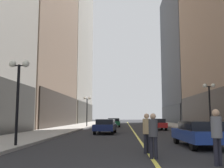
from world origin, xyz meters
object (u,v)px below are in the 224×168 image
object	(u,v)px
car_green	(114,122)
pedestrian_in_tan_trench	(147,130)
pedestrian_with_orange_bag	(153,132)
pedestrian_in_grey_suit	(217,132)
street_lamp_left_near	(18,83)
car_navy	(106,126)
street_lamp_left_far	(87,105)
street_lamp_right_mid	(209,97)
car_blue	(200,133)
car_red	(157,124)

from	to	relation	value
car_green	pedestrian_in_tan_trench	xyz separation A→B (m)	(2.47, -28.94, 0.26)
car_green	pedestrian_with_orange_bag	bearing A→B (deg)	-85.14
pedestrian_in_grey_suit	street_lamp_left_near	world-z (taller)	street_lamp_left_near
pedestrian_in_tan_trench	street_lamp_left_near	xyz separation A→B (m)	(-6.33, 1.52, 2.27)
car_navy	street_lamp_left_far	xyz separation A→B (m)	(-3.66, 13.50, 2.54)
street_lamp_left_near	pedestrian_with_orange_bag	bearing A→B (deg)	-24.89
car_navy	pedestrian_in_tan_trench	size ratio (longest dim) A/B	2.73
street_lamp_right_mid	car_navy	bearing A→B (deg)	169.73
car_blue	car_green	size ratio (longest dim) A/B	1.04
car_red	car_green	size ratio (longest dim) A/B	0.96
street_lamp_left_near	street_lamp_left_far	size ratio (longest dim) A/B	1.00
pedestrian_with_orange_bag	car_green	bearing A→B (deg)	94.86
car_red	pedestrian_with_orange_bag	bearing A→B (deg)	-97.63
car_navy	pedestrian_in_tan_trench	world-z (taller)	pedestrian_in_tan_trench
car_navy	street_lamp_left_far	world-z (taller)	street_lamp_left_far
street_lamp_left_near	pedestrian_in_grey_suit	bearing A→B (deg)	-26.89
pedestrian_in_grey_suit	street_lamp_left_far	size ratio (longest dim) A/B	0.41
street_lamp_left_far	street_lamp_left_near	bearing A→B (deg)	-90.00
pedestrian_in_tan_trench	street_lamp_right_mid	xyz separation A→B (m)	(6.47, 11.53, 2.27)
pedestrian_with_orange_bag	pedestrian_in_grey_suit	distance (m)	2.27
car_navy	car_red	xyz separation A→B (m)	(5.68, 7.02, -0.00)
car_green	pedestrian_with_orange_bag	world-z (taller)	pedestrian_with_orange_bag
car_navy	pedestrian_with_orange_bag	size ratio (longest dim) A/B	2.76
car_red	car_green	world-z (taller)	same
car_green	street_lamp_right_mid	distance (m)	19.74
car_blue	car_green	xyz separation A→B (m)	(-5.43, 26.39, -0.00)
car_green	street_lamp_left_near	size ratio (longest dim) A/B	1.02
pedestrian_with_orange_bag	street_lamp_left_far	bearing A→B (deg)	102.89
car_blue	street_lamp_left_near	world-z (taller)	street_lamp_left_near
pedestrian_with_orange_bag	street_lamp_left_far	distance (m)	28.96
car_red	pedestrian_with_orange_bag	size ratio (longest dim) A/B	2.60
car_green	street_lamp_left_far	distance (m)	5.14
pedestrian_with_orange_bag	pedestrian_in_grey_suit	world-z (taller)	pedestrian_in_grey_suit
car_green	street_lamp_left_far	size ratio (longest dim) A/B	1.02
car_green	pedestrian_in_tan_trench	world-z (taller)	pedestrian_in_tan_trench
car_green	car_navy	bearing A→B (deg)	-90.72
street_lamp_left_near	pedestrian_in_tan_trench	bearing A→B (deg)	-13.54
pedestrian_in_tan_trench	street_lamp_left_near	world-z (taller)	street_lamp_left_near
pedestrian_with_orange_bag	pedestrian_in_tan_trench	distance (m)	1.47
car_blue	street_lamp_left_far	distance (m)	25.98
car_green	pedestrian_in_grey_suit	distance (m)	31.97
car_blue	street_lamp_left_near	distance (m)	9.68
pedestrian_in_tan_trench	pedestrian_in_grey_suit	xyz separation A→B (m)	(2.01, -2.70, 0.07)
car_green	pedestrian_in_tan_trench	distance (m)	29.05
car_red	car_navy	bearing A→B (deg)	-129.01
pedestrian_with_orange_bag	street_lamp_right_mid	xyz separation A→B (m)	(6.36, 12.99, 2.28)
pedestrian_in_grey_suit	street_lamp_right_mid	distance (m)	15.08
pedestrian_with_orange_bag	street_lamp_right_mid	distance (m)	14.64
car_navy	street_lamp_left_near	world-z (taller)	street_lamp_left_near
pedestrian_with_orange_bag	street_lamp_left_near	bearing A→B (deg)	155.11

